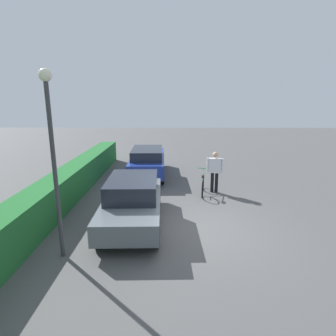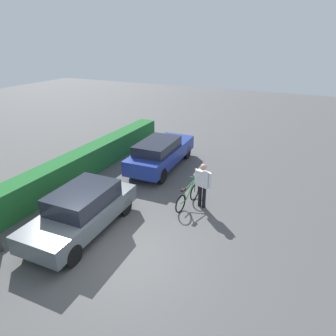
{
  "view_description": "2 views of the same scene",
  "coord_description": "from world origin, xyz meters",
  "px_view_note": "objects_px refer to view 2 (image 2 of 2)",
  "views": [
    {
      "loc": [
        -7.57,
        0.68,
        3.73
      ],
      "look_at": [
        4.23,
        0.81,
        0.81
      ],
      "focal_mm": 29.84,
      "sensor_mm": 36.0,
      "label": 1
    },
    {
      "loc": [
        -5.67,
        -4.01,
        5.71
      ],
      "look_at": [
        4.02,
        0.58,
        0.97
      ],
      "focal_mm": 31.81,
      "sensor_mm": 36.0,
      "label": 2
    }
  ],
  "objects_px": {
    "parked_car_near": "(82,210)",
    "bicycle": "(188,197)",
    "parked_car_far": "(161,152)",
    "person_rider": "(203,182)"
  },
  "relations": [
    {
      "from": "parked_car_near",
      "to": "bicycle",
      "type": "height_order",
      "value": "parked_car_near"
    },
    {
      "from": "parked_car_near",
      "to": "parked_car_far",
      "type": "height_order",
      "value": "parked_car_far"
    },
    {
      "from": "parked_car_near",
      "to": "parked_car_far",
      "type": "distance_m",
      "value": 5.5
    },
    {
      "from": "parked_car_near",
      "to": "bicycle",
      "type": "bearing_deg",
      "value": -41.12
    },
    {
      "from": "person_rider",
      "to": "parked_car_near",
      "type": "bearing_deg",
      "value": 135.4
    },
    {
      "from": "parked_car_near",
      "to": "person_rider",
      "type": "relative_size",
      "value": 2.43
    },
    {
      "from": "bicycle",
      "to": "person_rider",
      "type": "distance_m",
      "value": 0.8
    },
    {
      "from": "person_rider",
      "to": "parked_car_far",
      "type": "bearing_deg",
      "value": 49.27
    },
    {
      "from": "parked_car_near",
      "to": "person_rider",
      "type": "bearing_deg",
      "value": -44.6
    },
    {
      "from": "parked_car_near",
      "to": "bicycle",
      "type": "relative_size",
      "value": 2.42
    }
  ]
}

